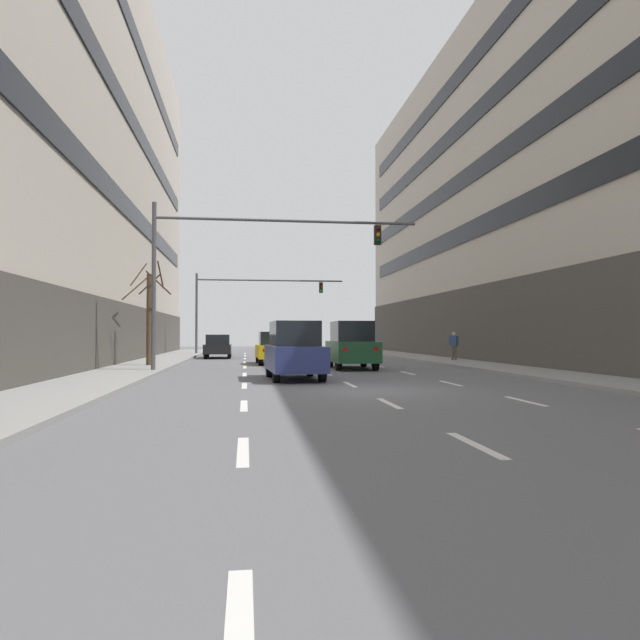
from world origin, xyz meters
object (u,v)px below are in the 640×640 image
(car_driving_2, at_px, (294,350))
(traffic_signal_1, at_px, (245,296))
(taxi_driving_3, at_px, (275,348))
(traffic_signal_0, at_px, (238,254))
(car_driving_0, at_px, (352,345))
(street_tree_1, at_px, (149,314))
(car_driving_1, at_px, (218,346))
(pedestrian_0, at_px, (454,344))

(car_driving_2, relative_size, traffic_signal_1, 0.38)
(taxi_driving_3, relative_size, traffic_signal_0, 0.42)
(car_driving_2, bearing_deg, car_driving_0, 61.76)
(car_driving_0, height_order, car_driving_2, car_driving_0)
(traffic_signal_0, distance_m, street_tree_1, 6.15)
(car_driving_2, distance_m, street_tree_1, 10.04)
(car_driving_0, relative_size, street_tree_1, 0.93)
(traffic_signal_0, distance_m, traffic_signal_1, 20.78)
(traffic_signal_0, bearing_deg, car_driving_2, -62.33)
(car_driving_2, bearing_deg, car_driving_1, 100.71)
(street_tree_1, distance_m, pedestrian_0, 16.50)
(taxi_driving_3, distance_m, traffic_signal_0, 8.06)
(traffic_signal_0, height_order, pedestrian_0, traffic_signal_0)
(taxi_driving_3, xyz_separation_m, traffic_signal_1, (-1.60, 14.10, 3.69))
(street_tree_1, bearing_deg, car_driving_2, -50.82)
(car_driving_0, distance_m, traffic_signal_1, 19.71)
(taxi_driving_3, xyz_separation_m, pedestrian_0, (10.04, 0.04, 0.20))
(traffic_signal_1, height_order, pedestrian_0, traffic_signal_1)
(traffic_signal_0, xyz_separation_m, traffic_signal_1, (0.31, 20.78, -0.40))
(taxi_driving_3, distance_m, pedestrian_0, 10.04)
(car_driving_1, distance_m, taxi_driving_3, 8.82)
(traffic_signal_1, bearing_deg, traffic_signal_0, -90.86)
(traffic_signal_0, height_order, traffic_signal_1, traffic_signal_0)
(car_driving_2, distance_m, traffic_signal_0, 5.91)
(car_driving_1, bearing_deg, street_tree_1, -103.88)
(car_driving_0, xyz_separation_m, car_driving_1, (-6.72, 12.82, -0.32))
(taxi_driving_3, bearing_deg, traffic_signal_1, 96.46)
(car_driving_1, xyz_separation_m, traffic_signal_1, (1.80, 5.96, 3.77))
(car_driving_2, xyz_separation_m, pedestrian_0, (9.89, 10.63, 0.03))
(car_driving_2, distance_m, traffic_signal_1, 25.00)
(car_driving_1, bearing_deg, taxi_driving_3, -67.33)
(street_tree_1, bearing_deg, traffic_signal_0, -41.88)
(car_driving_1, height_order, street_tree_1, street_tree_1)
(car_driving_1, relative_size, traffic_signal_1, 0.37)
(traffic_signal_1, xyz_separation_m, street_tree_1, (-4.53, -17.00, -2.00))
(traffic_signal_0, bearing_deg, car_driving_1, 95.74)
(car_driving_1, distance_m, pedestrian_0, 15.69)
(taxi_driving_3, height_order, street_tree_1, street_tree_1)
(traffic_signal_0, relative_size, pedestrian_0, 7.05)
(taxi_driving_3, relative_size, street_tree_1, 0.94)
(car_driving_1, height_order, traffic_signal_1, traffic_signal_1)
(car_driving_2, height_order, traffic_signal_0, traffic_signal_0)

